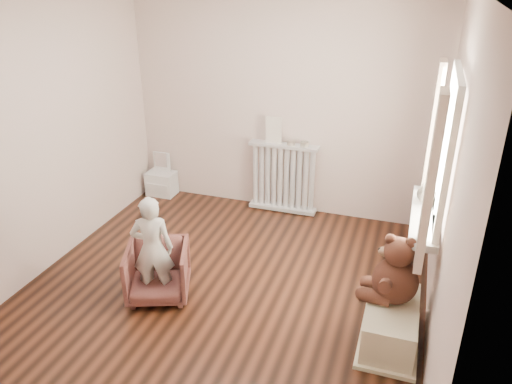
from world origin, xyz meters
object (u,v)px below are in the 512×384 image
(child, at_px, (153,249))
(teddy_bear, at_px, (397,265))
(toy_bench, at_px, (391,321))
(toy_vanity, at_px, (161,175))
(plush_cat, at_px, (426,192))
(radiator, at_px, (283,182))
(armchair, at_px, (158,272))

(child, distance_m, teddy_bear, 2.04)
(toy_bench, height_order, teddy_bear, teddy_bear)
(toy_vanity, xyz_separation_m, plush_cat, (3.21, -1.15, 0.72))
(toy_vanity, xyz_separation_m, toy_bench, (3.07, -1.94, -0.08))
(child, bearing_deg, radiator, -127.63)
(toy_bench, distance_m, teddy_bear, 0.48)
(child, xyz_separation_m, toy_bench, (2.04, 0.08, -0.32))
(child, bearing_deg, toy_vanity, -84.21)
(toy_vanity, relative_size, armchair, 1.02)
(teddy_bear, bearing_deg, armchair, -173.28)
(teddy_bear, bearing_deg, radiator, 130.80)
(armchair, relative_size, plush_cat, 2.26)
(radiator, bearing_deg, child, -106.44)
(toy_vanity, distance_m, armchair, 2.22)
(armchair, distance_m, plush_cat, 2.45)
(toy_vanity, relative_size, teddy_bear, 0.99)
(child, bearing_deg, plush_cat, -179.44)
(toy_vanity, height_order, child, child)
(toy_vanity, height_order, teddy_bear, teddy_bear)
(toy_vanity, bearing_deg, toy_bench, -32.23)
(armchair, distance_m, toy_bench, 2.04)
(teddy_bear, bearing_deg, plush_cat, 81.85)
(toy_vanity, bearing_deg, radiator, 1.05)
(toy_vanity, height_order, plush_cat, plush_cat)
(toy_vanity, distance_m, child, 2.28)
(armchair, relative_size, teddy_bear, 0.97)
(toy_bench, bearing_deg, teddy_bear, 98.36)
(child, distance_m, plush_cat, 2.40)
(radiator, relative_size, child, 0.87)
(toy_vanity, distance_m, teddy_bear, 3.60)
(armchair, height_order, plush_cat, plush_cat)
(plush_cat, bearing_deg, radiator, 146.24)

